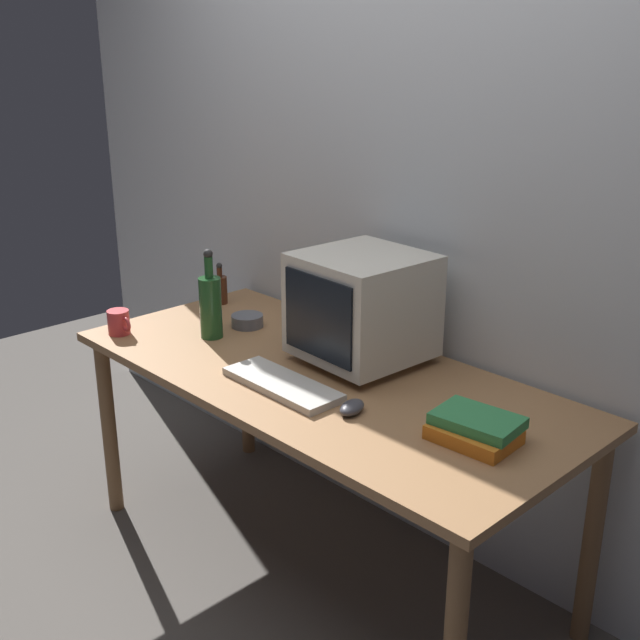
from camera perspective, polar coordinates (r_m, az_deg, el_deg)
The scene contains 11 objects.
ground_plane at distance 2.94m, azimuth 0.00°, elevation -17.29°, with size 6.00×6.00×0.00m, color #56514C.
back_wall at distance 2.74m, azimuth 7.03°, elevation 8.62°, with size 4.00×0.08×2.50m, color silver.
desk at distance 2.59m, azimuth 0.00°, elevation -5.43°, with size 1.77×0.80×0.75m.
crt_monitor at distance 2.58m, azimuth 3.07°, elevation 0.95°, with size 0.40×0.41×0.37m.
keyboard at distance 2.45m, azimuth -2.76°, elevation -4.68°, with size 0.42×0.15×0.02m, color beige.
computer_mouse at distance 2.28m, azimuth 2.33°, elevation -6.35°, with size 0.06×0.10×0.04m, color #3F3F47.
bottle_tall at distance 2.84m, azimuth -7.95°, elevation 1.11°, with size 0.08×0.08×0.33m.
bottle_short at distance 3.23m, azimuth -7.26°, elevation 2.29°, with size 0.06×0.06×0.17m.
book_stack at distance 2.17m, azimuth 11.20°, elevation -7.73°, with size 0.24×0.19×0.07m.
mug at distance 2.96m, azimuth -14.37°, elevation -0.16°, with size 0.12×0.08×0.09m.
cd_spindle at distance 2.97m, azimuth -5.30°, elevation -0.05°, with size 0.12×0.12×0.04m, color #595B66.
Camera 1 is at (1.70, -1.62, 1.77)m, focal length 44.11 mm.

